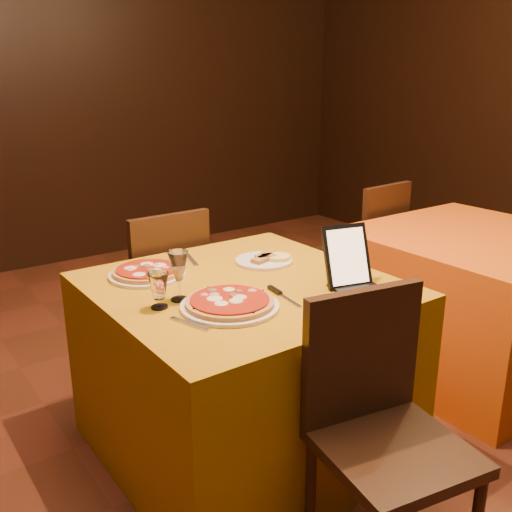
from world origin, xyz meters
TOP-DOWN VIEW (x-y plane):
  - floor at (0.00, 0.00)m, footprint 6.00×7.00m
  - wall_back at (0.00, 3.50)m, footprint 6.00×0.01m
  - main_table at (-0.14, 0.47)m, footprint 1.10×1.10m
  - side_table at (1.28, 0.35)m, footprint 1.10×1.10m
  - chair_main_near at (-0.14, -0.34)m, footprint 0.48×0.48m
  - chair_main_far at (-0.14, 1.27)m, footprint 0.43×0.43m
  - chair_side_far at (1.28, 1.19)m, footprint 0.50×0.50m
  - pizza_near at (-0.31, 0.29)m, footprint 0.35×0.35m
  - pizza_far at (-0.41, 0.76)m, footprint 0.31×0.31m
  - cutlet_dish at (0.09, 0.63)m, footprint 0.25×0.25m
  - wine_glass at (-0.42, 0.46)m, footprint 0.09×0.09m
  - water_glass at (-0.52, 0.43)m, footprint 0.07×0.07m
  - tablet at (0.18, 0.22)m, footprint 0.21×0.14m
  - knife at (-0.10, 0.23)m, footprint 0.04×0.19m
  - fork_near at (-0.50, 0.25)m, footprint 0.07×0.16m
  - fork_far at (-0.15, 0.84)m, footprint 0.07×0.18m

SIDE VIEW (x-z plane):
  - floor at x=0.00m, z-range -0.01..0.00m
  - main_table at x=-0.14m, z-range 0.00..0.75m
  - side_table at x=1.28m, z-range 0.00..0.75m
  - chair_main_near at x=-0.14m, z-range 0.00..0.91m
  - chair_main_far at x=-0.14m, z-range 0.00..0.91m
  - chair_side_far at x=1.28m, z-range 0.00..0.91m
  - knife at x=-0.10m, z-range 0.75..0.76m
  - fork_near at x=-0.50m, z-range 0.75..0.76m
  - fork_far at x=-0.15m, z-range 0.75..0.76m
  - cutlet_dish at x=0.09m, z-range 0.75..0.78m
  - pizza_near at x=-0.31m, z-range 0.75..0.78m
  - pizza_far at x=-0.41m, z-range 0.75..0.78m
  - water_glass at x=-0.52m, z-range 0.75..0.88m
  - wine_glass at x=-0.42m, z-range 0.75..0.94m
  - tablet at x=0.18m, z-range 0.75..0.99m
  - wall_back at x=0.00m, z-range 0.00..2.80m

